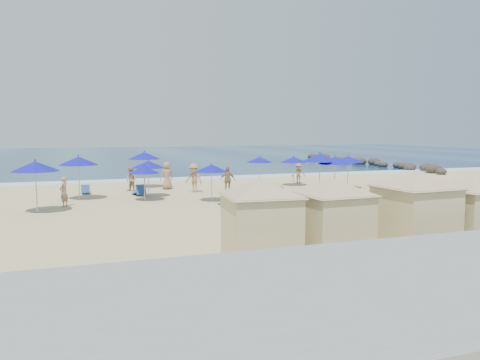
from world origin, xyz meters
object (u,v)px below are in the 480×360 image
Objects in this scene: umbrella_5 at (212,168)px; beachgoer_3 at (299,173)px; umbrella_1 at (78,161)px; beachgoer_1 at (131,179)px; umbrella_3 at (144,156)px; beachgoer_0 at (64,192)px; umbrella_7 at (320,157)px; umbrella_6 at (259,160)px; umbrella_9 at (348,159)px; umbrella_8 at (294,160)px; beachgoer_2 at (227,180)px; umbrella_2 at (144,170)px; umbrella_10 at (335,160)px; cabana_1 at (333,207)px; beachgoer_5 at (194,178)px; beachgoer_4 at (167,176)px; cabana_2 at (415,201)px; trash_bin at (316,205)px; rock_jetty at (365,162)px; umbrella_4 at (148,164)px; cabana_3 at (472,201)px; cabana_0 at (261,210)px; umbrella_0 at (35,166)px.

beachgoer_3 is (8.73, 6.61, -1.11)m from umbrella_5.
beachgoer_1 is at bearing 40.77° from umbrella_1.
umbrella_3 reaches higher than beachgoer_0.
umbrella_7 is 1.68× the size of beachgoer_0.
umbrella_9 is (5.04, -3.94, 0.16)m from umbrella_6.
umbrella_8 is 1.29× the size of beachgoer_2.
beachgoer_0 is (-15.19, -0.01, -1.53)m from umbrella_7.
umbrella_10 reaches higher than umbrella_2.
beachgoer_5 is (-0.55, 16.56, -0.62)m from cabana_1.
umbrella_3 reaches higher than beachgoer_4.
beachgoer_5 reaches higher than beachgoer_3.
umbrella_10 is at bearing 2.04° from umbrella_5.
cabana_2 is 2.46× the size of beachgoer_5.
beachgoer_0 reaches higher than trash_bin.
cabana_2 is 2.11× the size of umbrella_8.
beachgoer_4 is at bearing 147.19° from umbrella_10.
cabana_1 is at bearing -64.11° from umbrella_1.
rock_jetty is at bearing 58.08° from cabana_2.
cabana_1 reaches higher than umbrella_9.
umbrella_4 is (-6.76, 8.48, 1.57)m from trash_bin.
beachgoer_1 is (-11.92, 5.78, -1.37)m from umbrella_10.
cabana_1 is at bearing -76.71° from umbrella_4.
umbrella_2 is (-7.21, 6.99, 1.37)m from trash_bin.
umbrella_1 is 14.96m from umbrella_8.
cabana_3 is 13.64m from umbrella_7.
umbrella_6 is 6.97m from beachgoer_4.
cabana_0 is 13.70m from umbrella_0.
umbrella_10 is (7.59, 12.70, 0.60)m from cabana_1.
cabana_1 reaches higher than umbrella_3.
cabana_0 is (-5.58, -6.84, 1.19)m from trash_bin.
cabana_3 is 18.10m from umbrella_4.
umbrella_10 is (4.47, 5.81, 1.74)m from trash_bin.
beachgoer_4 is 2.63m from beachgoer_5.
umbrella_1 reaches higher than beachgoer_2.
beachgoer_3 is (-1.83, 3.94, -1.26)m from umbrella_9.
beachgoer_2 is at bearing 20.85° from beachgoer_5.
umbrella_3 is 10.68m from umbrella_8.
cabana_3 is (7.82, -0.38, -0.07)m from cabana_0.
umbrella_3 is 1.14× the size of umbrella_4.
umbrella_0 is at bearing -116.83° from umbrella_1.
umbrella_0 is 19.93m from umbrella_9.
cabana_2 is 16.99m from umbrella_4.
umbrella_3 is at bearing 112.56° from cabana_3.
beachgoer_3 is (16.60, 5.82, -0.01)m from beachgoer_0.
beachgoer_3 is 0.83× the size of beachgoer_5.
umbrella_8 is at bearing 19.99° from umbrella_0.
cabana_3 reaches higher than beachgoer_4.
umbrella_7 is 1.21× the size of umbrella_8.
beachgoer_5 is at bearing -170.76° from umbrella_8.
umbrella_6 is 5.05m from beachgoer_2.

